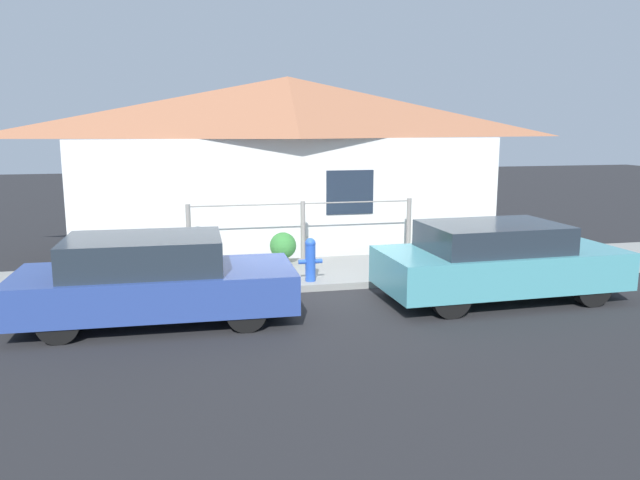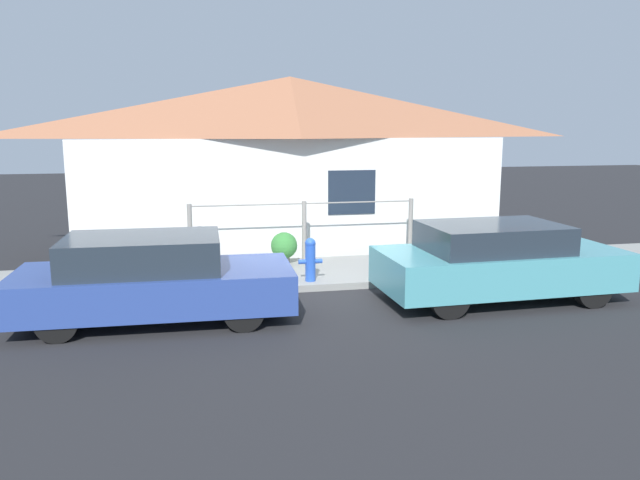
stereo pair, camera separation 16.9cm
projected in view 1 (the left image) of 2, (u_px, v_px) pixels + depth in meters
ground_plane at (326, 291)px, 11.40m from camera, size 60.00×60.00×0.00m
sidewalk at (313, 273)px, 12.52m from camera, size 24.00×2.35×0.13m
house at (289, 115)px, 14.55m from camera, size 10.18×2.23×4.10m
fence at (303, 228)px, 13.36m from camera, size 4.90×0.10×1.26m
car_left at (153, 279)px, 9.55m from camera, size 4.23×1.83×1.34m
car_right at (498, 261)px, 10.76m from camera, size 4.22×1.93×1.34m
fire_hydrant at (310, 259)px, 11.56m from camera, size 0.45×0.20×0.81m
potted_plant_near_hydrant at (283, 246)px, 13.00m from camera, size 0.55×0.55×0.66m
potted_plant_by_fence at (197, 256)px, 12.39m from camera, size 0.44×0.44×0.54m
potted_plant_corner at (438, 242)px, 13.78m from camera, size 0.51×0.51×0.59m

